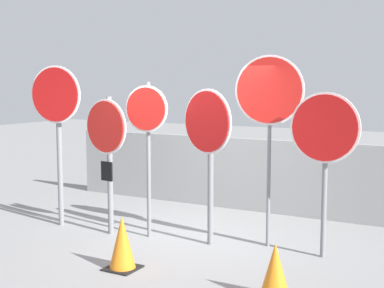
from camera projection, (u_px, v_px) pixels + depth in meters
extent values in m
plane|color=gray|center=(186.00, 239.00, 7.81)|extent=(40.00, 40.00, 0.00)
cube|color=gray|center=(244.00, 174.00, 9.59)|extent=(7.17, 0.12, 1.29)
cylinder|color=slate|center=(60.00, 152.00, 8.48)|extent=(0.08, 0.08, 2.36)
cylinder|color=white|center=(55.00, 95.00, 8.32)|extent=(0.90, 0.14, 0.90)
cylinder|color=red|center=(55.00, 95.00, 8.30)|extent=(0.84, 0.14, 0.84)
cylinder|color=slate|center=(110.00, 166.00, 7.99)|extent=(0.08, 0.08, 2.07)
cylinder|color=white|center=(106.00, 127.00, 7.88)|extent=(0.81, 0.15, 0.82)
cylinder|color=red|center=(105.00, 127.00, 7.86)|extent=(0.75, 0.14, 0.76)
cube|color=black|center=(107.00, 171.00, 7.95)|extent=(0.23, 0.06, 0.29)
cylinder|color=slate|center=(149.00, 160.00, 7.81)|extent=(0.06, 0.06, 2.28)
cylinder|color=white|center=(146.00, 109.00, 7.68)|extent=(0.67, 0.09, 0.68)
cylinder|color=red|center=(146.00, 109.00, 7.66)|extent=(0.61, 0.09, 0.62)
cylinder|color=slate|center=(211.00, 169.00, 7.45)|extent=(0.08, 0.08, 2.15)
cylinder|color=white|center=(207.00, 122.00, 7.33)|extent=(0.86, 0.31, 0.90)
cylinder|color=red|center=(206.00, 122.00, 7.32)|extent=(0.81, 0.29, 0.84)
cylinder|color=slate|center=(269.00, 156.00, 7.33)|extent=(0.05, 0.05, 2.55)
cylinder|color=white|center=(269.00, 90.00, 7.19)|extent=(0.94, 0.18, 0.95)
cylinder|color=red|center=(269.00, 90.00, 7.17)|extent=(0.88, 0.17, 0.89)
cylinder|color=slate|center=(325.00, 182.00, 6.89)|extent=(0.07, 0.07, 1.98)
cylinder|color=white|center=(325.00, 128.00, 6.76)|extent=(0.91, 0.05, 0.91)
cylinder|color=red|center=(324.00, 128.00, 6.75)|extent=(0.85, 0.05, 0.85)
cone|color=orange|center=(275.00, 270.00, 5.58)|extent=(0.33, 0.33, 0.59)
cube|color=black|center=(123.00, 268.00, 6.54)|extent=(0.39, 0.39, 0.02)
cone|color=orange|center=(122.00, 242.00, 6.50)|extent=(0.32, 0.32, 0.65)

